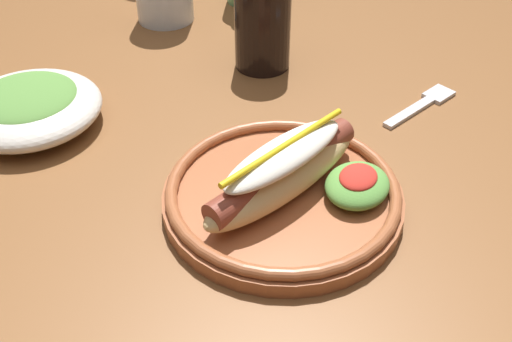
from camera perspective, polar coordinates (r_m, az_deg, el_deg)
dining_table at (r=0.71m, az=-6.24°, el=-3.79°), size 1.32×1.06×0.74m
hot_dog_plate at (r=0.57m, az=2.96°, el=-1.58°), size 0.23×0.23×0.08m
fork at (r=0.75m, az=15.72°, el=6.21°), size 0.12×0.05×0.00m
soda_cup at (r=0.78m, az=0.63°, el=13.99°), size 0.07×0.07×0.12m
side_bowl at (r=0.73m, az=-20.90°, el=5.80°), size 0.16×0.16×0.05m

